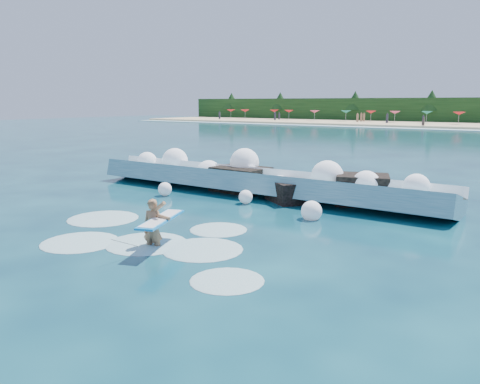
{
  "coord_description": "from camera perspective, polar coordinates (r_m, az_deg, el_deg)",
  "views": [
    {
      "loc": [
        10.02,
        -10.3,
        4.07
      ],
      "look_at": [
        1.5,
        2.0,
        1.2
      ],
      "focal_mm": 35.0,
      "sensor_mm": 36.0,
      "label": 1
    }
  ],
  "objects": [
    {
      "name": "wave_spray",
      "position": [
        21.35,
        1.35,
        2.47
      ],
      "size": [
        14.91,
        4.56,
        2.04
      ],
      "color": "white",
      "rests_on": "ground"
    },
    {
      "name": "ground",
      "position": [
        14.94,
        -9.17,
        -5.1
      ],
      "size": [
        200.0,
        200.0,
        0.0
      ],
      "primitive_type": "plane",
      "color": "#07283A",
      "rests_on": "ground"
    },
    {
      "name": "breaking_wave",
      "position": [
        21.18,
        2.11,
        1.18
      ],
      "size": [
        17.08,
        2.7,
        1.47
      ],
      "color": "teal",
      "rests_on": "ground"
    },
    {
      "name": "surfer_with_board",
      "position": [
        13.5,
        -10.35,
        -4.13
      ],
      "size": [
        1.32,
        2.87,
        1.68
      ],
      "color": "#936944",
      "rests_on": "ground"
    },
    {
      "name": "beachgoers",
      "position": [
        88.4,
        24.02,
        8.04
      ],
      "size": [
        105.81,
        11.72,
        1.61
      ],
      "color": "#3F332D",
      "rests_on": "ground"
    },
    {
      "name": "rock_cluster",
      "position": [
        20.44,
        6.14,
        0.6
      ],
      "size": [
        8.2,
        3.42,
        1.43
      ],
      "color": "black",
      "rests_on": "ground"
    },
    {
      "name": "surf_foam",
      "position": [
        14.6,
        -11.46,
        -5.55
      ],
      "size": [
        9.27,
        5.53,
        0.13
      ],
      "color": "silver",
      "rests_on": "ground"
    }
  ]
}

